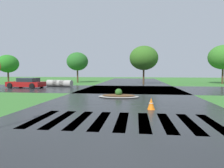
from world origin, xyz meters
name	(u,v)px	position (x,y,z in m)	size (l,w,h in m)	color
asphalt_roadway	(128,100)	(0.00, 10.00, 0.00)	(10.99, 80.00, 0.01)	#232628
asphalt_cross_road	(131,89)	(0.00, 18.29, 0.00)	(90.00, 9.89, 0.01)	#232628
crosswalk_stripes	(122,121)	(0.00, 4.05, 0.00)	(7.65, 3.23, 0.01)	white
median_island	(119,95)	(-0.80, 11.35, 0.13)	(3.21, 1.93, 0.68)	#9E9B93
car_silver_hatch	(27,83)	(-12.84, 18.44, 0.58)	(4.64, 2.49, 1.23)	maroon
drainage_pipe_stack	(59,83)	(-9.54, 20.68, 0.44)	(3.75, 1.60, 0.89)	#9E9B93
traffic_cone	(151,104)	(1.39, 6.64, 0.31)	(0.41, 0.41, 0.63)	orange
background_treeline	(131,59)	(-0.28, 28.41, 3.97)	(40.29, 6.70, 6.22)	#4C3823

